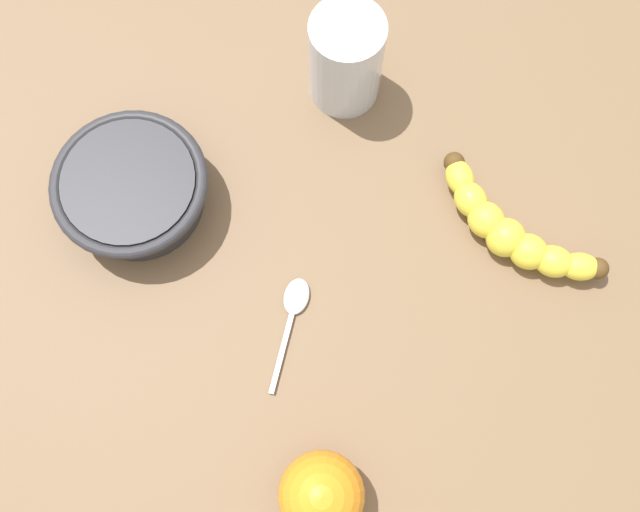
{
  "coord_description": "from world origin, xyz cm",
  "views": [
    {
      "loc": [
        -9.26,
        19.17,
        67.65
      ],
      "look_at": [
        2.1,
        5.06,
        5.0
      ],
      "focal_mm": 38.8,
      "sensor_mm": 36.0,
      "label": 1
    }
  ],
  "objects_px": {
    "orange_fruit": "(321,495)",
    "smoothie_glass": "(346,60)",
    "banana": "(511,231)",
    "teaspoon": "(295,303)",
    "ceramic_bowl": "(133,189)"
  },
  "relations": [
    {
      "from": "orange_fruit",
      "to": "smoothie_glass",
      "type": "bearing_deg",
      "value": -54.55
    },
    {
      "from": "banana",
      "to": "teaspoon",
      "type": "distance_m",
      "value": 0.22
    },
    {
      "from": "teaspoon",
      "to": "banana",
      "type": "bearing_deg",
      "value": -58.09
    },
    {
      "from": "banana",
      "to": "orange_fruit",
      "type": "relative_size",
      "value": 2.59
    },
    {
      "from": "ceramic_bowl",
      "to": "smoothie_glass",
      "type": "bearing_deg",
      "value": -109.15
    },
    {
      "from": "orange_fruit",
      "to": "teaspoon",
      "type": "height_order",
      "value": "orange_fruit"
    },
    {
      "from": "smoothie_glass",
      "to": "orange_fruit",
      "type": "distance_m",
      "value": 0.4
    },
    {
      "from": "smoothie_glass",
      "to": "ceramic_bowl",
      "type": "height_order",
      "value": "smoothie_glass"
    },
    {
      "from": "ceramic_bowl",
      "to": "teaspoon",
      "type": "xyz_separation_m",
      "value": [
        -0.19,
        -0.01,
        -0.03
      ]
    },
    {
      "from": "banana",
      "to": "orange_fruit",
      "type": "xyz_separation_m",
      "value": [
        -0.01,
        0.3,
        0.02
      ]
    },
    {
      "from": "smoothie_glass",
      "to": "teaspoon",
      "type": "distance_m",
      "value": 0.24
    },
    {
      "from": "smoothie_glass",
      "to": "ceramic_bowl",
      "type": "relative_size",
      "value": 0.71
    },
    {
      "from": "banana",
      "to": "smoothie_glass",
      "type": "xyz_separation_m",
      "value": [
        0.23,
        -0.03,
        0.03
      ]
    },
    {
      "from": "smoothie_glass",
      "to": "teaspoon",
      "type": "bearing_deg",
      "value": 116.88
    },
    {
      "from": "banana",
      "to": "teaspoon",
      "type": "bearing_deg",
      "value": -121.94
    }
  ]
}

